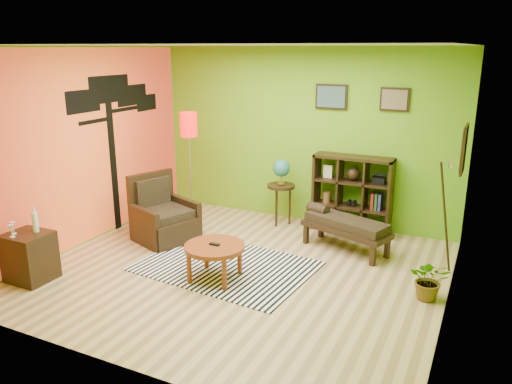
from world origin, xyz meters
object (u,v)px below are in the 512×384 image
at_px(coffee_table, 215,250).
at_px(side_cabinet, 30,256).
at_px(floor_lamp, 189,135).
at_px(cube_shelf, 353,195).
at_px(armchair, 163,220).
at_px(globe_table, 281,175).
at_px(potted_plant, 429,284).
at_px(bench, 344,225).

distance_m(coffee_table, side_cabinet, 2.27).
xyz_separation_m(floor_lamp, cube_shelf, (2.37, 0.88, -0.88)).
xyz_separation_m(armchair, floor_lamp, (0.09, 0.65, 1.19)).
distance_m(globe_table, cube_shelf, 1.16).
bearing_deg(globe_table, potted_plant, -32.48).
bearing_deg(side_cabinet, globe_table, 58.24).
distance_m(armchair, floor_lamp, 1.35).
xyz_separation_m(globe_table, cube_shelf, (1.13, 0.16, -0.22)).
height_order(coffee_table, bench, bench).
bearing_deg(side_cabinet, floor_lamp, 73.43).
bearing_deg(globe_table, cube_shelf, 8.20).
bearing_deg(armchair, potted_plant, -3.56).
xyz_separation_m(floor_lamp, bench, (2.46, 0.11, -1.11)).
height_order(floor_lamp, globe_table, floor_lamp).
bearing_deg(potted_plant, floor_lamp, 166.72).
height_order(cube_shelf, bench, cube_shelf).
bearing_deg(globe_table, coffee_table, -88.47).
xyz_separation_m(coffee_table, globe_table, (-0.06, 2.22, 0.42)).
bearing_deg(bench, coffee_table, -125.78).
relative_size(armchair, globe_table, 0.95).
bearing_deg(armchair, globe_table, 45.60).
bearing_deg(side_cabinet, bench, 39.06).
relative_size(armchair, bench, 0.76).
relative_size(globe_table, potted_plant, 2.20).
distance_m(bench, potted_plant, 1.64).
height_order(floor_lamp, cube_shelf, floor_lamp).
distance_m(armchair, potted_plant, 3.86).
bearing_deg(potted_plant, globe_table, 147.52).
xyz_separation_m(coffee_table, armchair, (-1.39, 0.86, -0.10)).
relative_size(side_cabinet, cube_shelf, 0.77).
distance_m(coffee_table, potted_plant, 2.54).
relative_size(coffee_table, potted_plant, 1.52).
height_order(armchair, potted_plant, armchair).
height_order(side_cabinet, cube_shelf, cube_shelf).
bearing_deg(coffee_table, cube_shelf, 65.82).
xyz_separation_m(side_cabinet, floor_lamp, (0.74, 2.49, 1.17)).
relative_size(cube_shelf, potted_plant, 2.45).
distance_m(globe_table, potted_plant, 3.04).
distance_m(floor_lamp, cube_shelf, 2.68).
relative_size(coffee_table, cube_shelf, 0.62).
bearing_deg(armchair, bench, 16.47).
bearing_deg(side_cabinet, potted_plant, 19.66).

